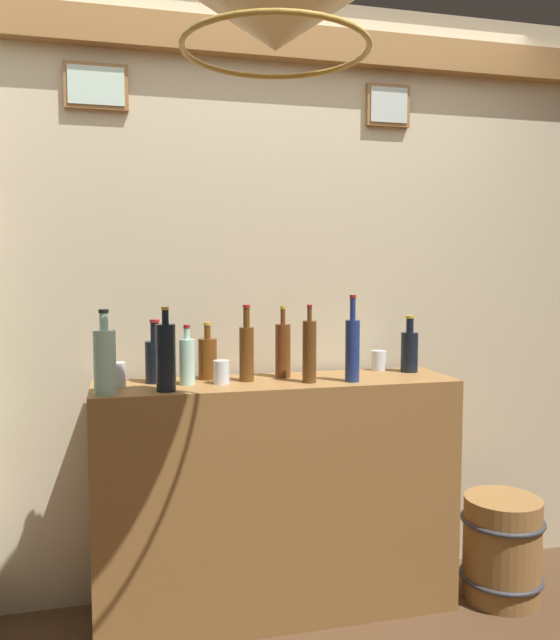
# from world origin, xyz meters

# --- Properties ---
(panelled_rear_partition) EXTENTS (3.11, 0.15, 2.56)m
(panelled_rear_partition) POSITION_xyz_m (-0.00, 1.10, 1.35)
(panelled_rear_partition) COLOR beige
(panelled_rear_partition) RESTS_ON ground
(bar_shelf_unit) EXTENTS (1.46, 0.38, 0.97)m
(bar_shelf_unit) POSITION_xyz_m (0.00, 0.83, 0.48)
(bar_shelf_unit) COLOR olive
(bar_shelf_unit) RESTS_ON ground
(liquor_bottle_amaro) EXTENTS (0.06, 0.06, 0.35)m
(liquor_bottle_amaro) POSITION_xyz_m (0.29, 0.74, 1.10)
(liquor_bottle_amaro) COLOR navy
(liquor_bottle_amaro) RESTS_ON bar_shelf_unit
(liquor_bottle_mezcal) EXTENTS (0.08, 0.08, 0.23)m
(liquor_bottle_mezcal) POSITION_xyz_m (-0.27, 0.94, 1.05)
(liquor_bottle_mezcal) COLOR brown
(liquor_bottle_mezcal) RESTS_ON bar_shelf_unit
(liquor_bottle_gin) EXTENTS (0.06, 0.06, 0.31)m
(liquor_bottle_gin) POSITION_xyz_m (0.12, 0.76, 1.09)
(liquor_bottle_gin) COLOR #593515
(liquor_bottle_gin) RESTS_ON bar_shelf_unit
(liquor_bottle_port) EXTENTS (0.07, 0.07, 0.31)m
(liquor_bottle_port) POSITION_xyz_m (-0.45, 0.72, 1.09)
(liquor_bottle_port) COLOR black
(liquor_bottle_port) RESTS_ON bar_shelf_unit
(liquor_bottle_vermouth) EXTENTS (0.06, 0.06, 0.30)m
(liquor_bottle_vermouth) POSITION_xyz_m (0.04, 0.91, 1.08)
(liquor_bottle_vermouth) COLOR brown
(liquor_bottle_vermouth) RESTS_ON bar_shelf_unit
(liquor_bottle_tequila) EXTENTS (0.06, 0.06, 0.23)m
(liquor_bottle_tequila) POSITION_xyz_m (-0.36, 0.83, 1.06)
(liquor_bottle_tequila) COLOR #ACDAC7
(liquor_bottle_tequila) RESTS_ON bar_shelf_unit
(liquor_bottle_rye) EXTENTS (0.07, 0.07, 0.25)m
(liquor_bottle_rye) POSITION_xyz_m (0.61, 0.90, 1.06)
(liquor_bottle_rye) COLOR black
(liquor_bottle_rye) RESTS_ON bar_shelf_unit
(liquor_bottle_scotch) EXTENTS (0.06, 0.06, 0.31)m
(liquor_bottle_scotch) POSITION_xyz_m (-0.12, 0.85, 1.09)
(liquor_bottle_scotch) COLOR #5E3614
(liquor_bottle_scotch) RESTS_ON bar_shelf_unit
(liquor_bottle_sherry) EXTENTS (0.08, 0.08, 0.31)m
(liquor_bottle_sherry) POSITION_xyz_m (-0.67, 0.71, 1.09)
(liquor_bottle_sherry) COLOR #A4D3BF
(liquor_bottle_sherry) RESTS_ON bar_shelf_unit
(liquor_bottle_bourbon) EXTENTS (0.08, 0.08, 0.25)m
(liquor_bottle_bourbon) POSITION_xyz_m (-0.48, 0.90, 1.06)
(liquor_bottle_bourbon) COLOR black
(liquor_bottle_bourbon) RESTS_ON bar_shelf_unit
(glass_tumbler_rocks) EXTENTS (0.07, 0.07, 0.09)m
(glass_tumbler_rocks) POSITION_xyz_m (0.50, 0.98, 1.01)
(glass_tumbler_rocks) COLOR silver
(glass_tumbler_rocks) RESTS_ON bar_shelf_unit
(glass_tumbler_highball) EXTENTS (0.06, 0.06, 0.09)m
(glass_tumbler_highball) POSITION_xyz_m (-0.23, 0.82, 1.01)
(glass_tumbler_highball) COLOR silver
(glass_tumbler_highball) RESTS_ON bar_shelf_unit
(glass_tumbler_shot) EXTENTS (0.06, 0.06, 0.10)m
(glass_tumbler_shot) POSITION_xyz_m (-0.62, 0.84, 1.01)
(glass_tumbler_shot) COLOR silver
(glass_tumbler_shot) RESTS_ON bar_shelf_unit
(pendant_lamp) EXTENTS (0.52, 0.52, 0.55)m
(pendant_lamp) POSITION_xyz_m (-0.18, 0.10, 2.09)
(pendant_lamp) COLOR beige
(wooden_barrel) EXTENTS (0.35, 0.35, 0.44)m
(wooden_barrel) POSITION_xyz_m (0.96, 0.69, 0.22)
(wooden_barrel) COLOR olive
(wooden_barrel) RESTS_ON ground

